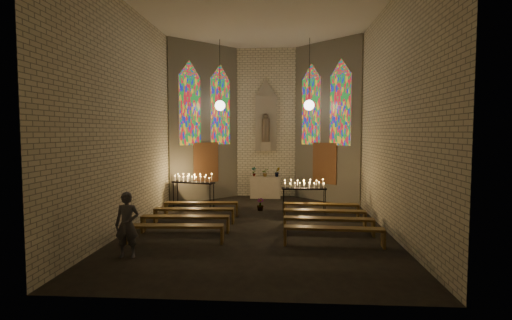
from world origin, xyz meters
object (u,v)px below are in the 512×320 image
at_px(votive_stand_right, 304,186).
at_px(visitor, 127,225).
at_px(altar, 265,187).
at_px(aisle_flower_pot, 260,205).
at_px(votive_stand_left, 193,180).

relative_size(votive_stand_right, visitor, 1.04).
xyz_separation_m(altar, visitor, (-3.00, -9.07, 0.30)).
bearing_deg(aisle_flower_pot, votive_stand_right, -15.10).
relative_size(aisle_flower_pot, visitor, 0.30).
relative_size(altar, aisle_flower_pot, 2.90).
bearing_deg(altar, aisle_flower_pot, -91.33).
bearing_deg(altar, visitor, -108.28).
distance_m(altar, votive_stand_right, 3.91).
height_order(altar, aisle_flower_pot, altar).
distance_m(altar, aisle_flower_pot, 3.08).
bearing_deg(votive_stand_right, aisle_flower_pot, 160.93).
bearing_deg(altar, votive_stand_left, -137.92).
distance_m(aisle_flower_pot, visitor, 6.70).
bearing_deg(aisle_flower_pot, votive_stand_left, 169.37).
bearing_deg(aisle_flower_pot, altar, 88.67).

